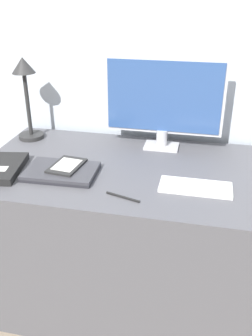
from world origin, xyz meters
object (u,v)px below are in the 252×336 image
(notebook, at_px, (2,168))
(laptop, at_px, (61,172))
(desk_lamp, at_px, (26,86))
(monitor, at_px, (164,101))
(keyboard, at_px, (195,187))
(pen, at_px, (123,197))
(ereader, at_px, (67,166))

(notebook, bearing_deg, laptop, 6.14)
(laptop, bearing_deg, desk_lamp, 130.22)
(monitor, relative_size, notebook, 1.94)
(notebook, bearing_deg, keyboard, 1.79)
(keyboard, relative_size, pen, 2.04)
(notebook, bearing_deg, monitor, 32.71)
(monitor, height_order, laptop, monitor)
(keyboard, relative_size, notebook, 0.98)
(keyboard, distance_m, laptop, 0.56)
(monitor, relative_size, ereader, 3.04)
(monitor, height_order, keyboard, monitor)
(monitor, height_order, notebook, monitor)
(keyboard, bearing_deg, desk_lamp, 157.36)
(desk_lamp, bearing_deg, notebook, -83.48)
(keyboard, height_order, desk_lamp, desk_lamp)
(pen, bearing_deg, monitor, 81.23)
(laptop, height_order, pen, laptop)
(keyboard, distance_m, notebook, 0.82)
(monitor, relative_size, laptop, 1.84)
(keyboard, bearing_deg, laptop, 179.77)
(keyboard, xyz_separation_m, notebook, (-0.82, -0.03, 0.01))
(laptop, xyz_separation_m, notebook, (-0.26, -0.03, 0.00))
(keyboard, distance_m, pen, 0.29)
(keyboard, relative_size, ereader, 1.54)
(monitor, height_order, pen, monitor)
(keyboard, xyz_separation_m, laptop, (-0.56, 0.00, 0.01))
(keyboard, relative_size, desk_lamp, 0.69)
(monitor, height_order, ereader, monitor)
(monitor, xyz_separation_m, desk_lamp, (-0.68, -0.02, 0.04))
(monitor, distance_m, notebook, 0.78)
(laptop, bearing_deg, notebook, -173.86)
(desk_lamp, bearing_deg, monitor, 1.86)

